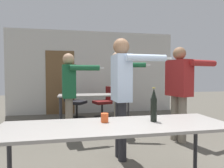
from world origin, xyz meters
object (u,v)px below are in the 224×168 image
object	(u,v)px
person_center_tall	(122,85)
person_left_plaid	(180,85)
beer_bottle	(154,106)
office_chair_mid_tucked	(104,103)
drink_cup	(105,118)
person_right_polo	(118,84)
office_chair_far_right	(74,103)
person_far_watching	(69,87)

from	to	relation	value
person_center_tall	person_left_plaid	bearing A→B (deg)	110.38
beer_bottle	office_chair_mid_tucked	bearing A→B (deg)	89.06
office_chair_mid_tucked	beer_bottle	bearing A→B (deg)	161.39
person_center_tall	beer_bottle	bearing A→B (deg)	6.35
office_chair_mid_tucked	drink_cup	bearing A→B (deg)	153.30
office_chair_mid_tucked	person_center_tall	bearing A→B (deg)	158.27
office_chair_mid_tucked	beer_bottle	world-z (taller)	beer_bottle
beer_bottle	person_left_plaid	bearing A→B (deg)	51.54
office_chair_mid_tucked	beer_bottle	size ratio (longest dim) A/B	2.46
drink_cup	beer_bottle	bearing A→B (deg)	-7.39
person_right_polo	drink_cup	world-z (taller)	person_right_polo
beer_bottle	office_chair_far_right	bearing A→B (deg)	102.10
person_far_watching	drink_cup	size ratio (longest dim) A/B	17.40
person_right_polo	person_left_plaid	size ratio (longest dim) A/B	0.98
person_far_watching	beer_bottle	distance (m)	2.21
person_left_plaid	office_chair_far_right	size ratio (longest dim) A/B	1.92
person_center_tall	office_chair_far_right	xyz separation A→B (m)	(-0.67, 2.99, -0.67)
person_right_polo	beer_bottle	xyz separation A→B (m)	(-0.10, -2.15, -0.15)
office_chair_mid_tucked	person_left_plaid	bearing A→B (deg)	-173.94
person_center_tall	person_left_plaid	distance (m)	1.40
person_center_tall	person_left_plaid	xyz separation A→B (m)	(1.27, 0.57, -0.04)
person_far_watching	office_chair_far_right	distance (m)	1.93
drink_cup	person_center_tall	bearing A→B (deg)	63.63
person_far_watching	office_chair_mid_tucked	distance (m)	2.16
person_right_polo	drink_cup	size ratio (longest dim) A/B	18.12
person_right_polo	office_chair_far_right	world-z (taller)	person_right_polo
person_left_plaid	office_chair_far_right	distance (m)	3.17
person_far_watching	person_center_tall	distance (m)	1.40
person_far_watching	office_chair_mid_tucked	size ratio (longest dim) A/B	1.85
person_right_polo	person_left_plaid	distance (m)	1.26
office_chair_mid_tucked	office_chair_far_right	bearing A→B (deg)	72.04
person_far_watching	drink_cup	distance (m)	1.99
office_chair_far_right	person_center_tall	bearing A→B (deg)	42.71
person_far_watching	office_chair_mid_tucked	world-z (taller)	person_far_watching
drink_cup	person_right_polo	bearing A→B (deg)	73.14
person_far_watching	office_chair_mid_tucked	xyz separation A→B (m)	(0.99, 1.83, -0.59)
person_left_plaid	office_chair_far_right	xyz separation A→B (m)	(-1.95, 2.42, -0.64)
person_right_polo	office_chair_mid_tucked	xyz separation A→B (m)	(-0.03, 1.68, -0.65)
office_chair_far_right	beer_bottle	size ratio (longest dim) A/B	2.50
office_chair_far_right	office_chair_mid_tucked	bearing A→B (deg)	119.73
person_left_plaid	beer_bottle	distance (m)	1.81
person_far_watching	beer_bottle	world-z (taller)	person_far_watching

